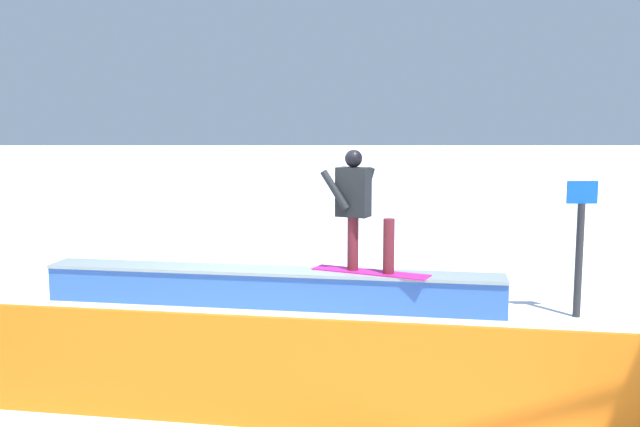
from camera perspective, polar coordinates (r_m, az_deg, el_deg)
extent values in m
plane|color=white|center=(9.45, -3.90, -8.80)|extent=(120.00, 120.00, 0.00)
cube|color=blue|center=(9.36, -3.92, -6.75)|extent=(5.90, 1.44, 0.70)
cube|color=white|center=(9.41, -3.91, -7.78)|extent=(5.91, 1.45, 0.17)
cube|color=#87999C|center=(9.28, -3.94, -4.54)|extent=(5.91, 1.50, 0.04)
cube|color=#BB1B82|center=(9.06, 4.00, -4.65)|extent=(1.48, 0.91, 0.01)
cylinder|color=maroon|center=(9.08, 2.62, -2.37)|extent=(0.19, 0.19, 0.68)
cylinder|color=maroon|center=(8.91, 5.46, -2.59)|extent=(0.19, 0.19, 0.68)
cube|color=black|center=(8.99, 2.66, 1.71)|extent=(0.46, 0.39, 0.62)
sphere|color=black|center=(8.96, 2.67, 4.37)|extent=(0.22, 0.22, 0.22)
cylinder|color=black|center=(8.91, 1.18, 1.86)|extent=(0.39, 0.25, 0.50)
cylinder|color=black|center=(9.10, 3.64, 1.97)|extent=(0.25, 0.18, 0.55)
cube|color=orange|center=(6.38, -5.78, -12.34)|extent=(9.19, 1.62, 0.99)
cylinder|color=#262628|center=(10.23, 19.79, -3.53)|extent=(0.10, 0.10, 1.54)
cube|color=blue|center=(10.10, 20.03, 1.59)|extent=(0.40, 0.04, 0.30)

